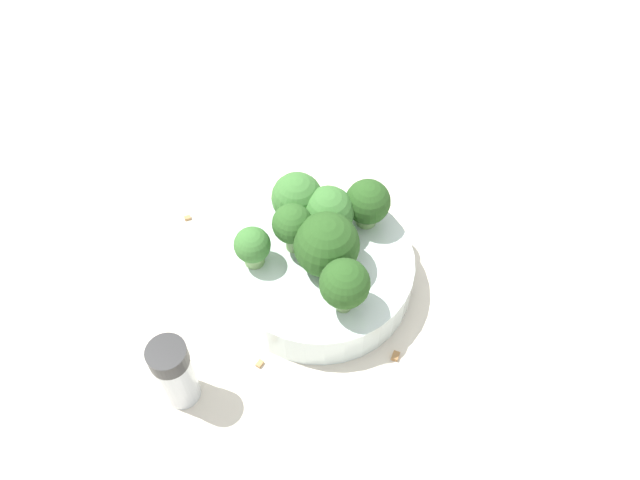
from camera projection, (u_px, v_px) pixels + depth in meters
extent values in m
plane|color=beige|center=(320.00, 283.00, 0.61)|extent=(3.00, 3.00, 0.00)
cylinder|color=silver|center=(320.00, 271.00, 0.60)|extent=(0.18, 0.18, 0.04)
cylinder|color=#84AD66|center=(367.00, 214.00, 0.60)|extent=(0.02, 0.02, 0.02)
sphere|color=#28511E|center=(368.00, 202.00, 0.58)|extent=(0.04, 0.04, 0.04)
cylinder|color=#7A9E5B|center=(344.00, 297.00, 0.54)|extent=(0.02, 0.02, 0.03)
sphere|color=#28511E|center=(345.00, 284.00, 0.52)|extent=(0.04, 0.04, 0.04)
cylinder|color=#7A9E5B|center=(326.00, 258.00, 0.57)|extent=(0.01, 0.01, 0.02)
sphere|color=#28511E|center=(327.00, 245.00, 0.55)|extent=(0.06, 0.06, 0.06)
cylinder|color=#84AD66|center=(293.00, 238.00, 0.58)|extent=(0.02, 0.02, 0.03)
sphere|color=#2D5B23|center=(292.00, 224.00, 0.56)|extent=(0.04, 0.04, 0.04)
cylinder|color=#84AD66|center=(298.00, 211.00, 0.60)|extent=(0.02, 0.02, 0.02)
sphere|color=#3D7533|center=(297.00, 198.00, 0.58)|extent=(0.05, 0.05, 0.05)
cylinder|color=#84AD66|center=(254.00, 253.00, 0.57)|extent=(0.03, 0.03, 0.02)
sphere|color=#3D7533|center=(252.00, 243.00, 0.56)|extent=(0.03, 0.03, 0.03)
cylinder|color=#8EB770|center=(328.00, 224.00, 0.59)|extent=(0.02, 0.02, 0.02)
sphere|color=#3D7533|center=(328.00, 212.00, 0.58)|extent=(0.05, 0.05, 0.05)
cylinder|color=silver|center=(177.00, 378.00, 0.52)|extent=(0.03, 0.03, 0.06)
cylinder|color=#2D2D2D|center=(168.00, 356.00, 0.49)|extent=(0.03, 0.03, 0.02)
cube|color=olive|center=(396.00, 355.00, 0.56)|extent=(0.01, 0.01, 0.01)
cube|color=#AD7F4C|center=(260.00, 363.00, 0.56)|extent=(0.01, 0.01, 0.01)
cube|color=#AD7F4C|center=(187.00, 217.00, 0.66)|extent=(0.01, 0.01, 0.01)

